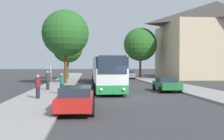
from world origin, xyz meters
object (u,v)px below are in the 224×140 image
object	(u,v)px
pedestrian_waiting_near	(38,87)
pedestrian_waiting_far	(62,84)
parked_car_right_far	(129,74)
bus_front	(107,73)
bus_stop_sign	(51,76)
parked_car_right_near	(167,84)
tree_left_far	(68,48)
tree_left_near	(65,33)
parked_car_left_curb	(76,99)
tree_right_near	(140,44)
pedestrian_walking_back	(48,80)
bus_middle	(101,70)

from	to	relation	value
pedestrian_waiting_near	pedestrian_waiting_far	distance (m)	2.99
parked_car_right_far	bus_front	bearing A→B (deg)	78.12
pedestrian_waiting_far	bus_stop_sign	bearing A→B (deg)	-134.11
parked_car_right_near	parked_car_right_far	distance (m)	23.66
parked_car_right_near	parked_car_right_far	xyz separation A→B (m)	(0.04, 23.66, 0.08)
tree_left_far	tree_left_near	bearing A→B (deg)	-87.08
parked_car_right_near	tree_left_near	distance (m)	15.84
parked_car_left_curb	pedestrian_waiting_near	xyz separation A→B (m)	(-2.95, 5.03, 0.27)
bus_stop_sign	tree_right_near	size ratio (longest dim) A/B	0.24
bus_front	parked_car_left_curb	distance (m)	11.57
parked_car_right_far	pedestrian_walking_back	bearing A→B (deg)	64.92
parked_car_left_curb	pedestrian_waiting_far	size ratio (longest dim) A/B	2.64
parked_car_right_far	pedestrian_waiting_near	world-z (taller)	pedestrian_waiting_near
bus_middle	tree_left_near	bearing A→B (deg)	-135.01
pedestrian_walking_back	bus_middle	bearing A→B (deg)	58.61
parked_car_left_curb	parked_car_right_near	xyz separation A→B (m)	(8.29, 10.41, -0.01)
pedestrian_waiting_far	pedestrian_walking_back	size ratio (longest dim) A/B	0.95
bus_stop_sign	pedestrian_waiting_far	distance (m)	1.43
parked_car_left_curb	parked_car_right_far	distance (m)	35.07
parked_car_right_near	tree_right_near	distance (m)	27.37
pedestrian_waiting_near	pedestrian_walking_back	bearing A→B (deg)	-91.09
pedestrian_walking_back	tree_left_far	bearing A→B (deg)	81.13
parked_car_right_near	pedestrian_waiting_near	distance (m)	12.47
parked_car_right_far	tree_left_far	size ratio (longest dim) A/B	0.56
bus_front	bus_stop_sign	bearing A→B (deg)	-151.12
bus_stop_sign	pedestrian_waiting_far	bearing A→B (deg)	-40.02
pedestrian_waiting_far	tree_right_near	world-z (taller)	tree_right_near
parked_car_left_curb	tree_left_far	size ratio (longest dim) A/B	0.57
bus_middle	parked_car_right_near	size ratio (longest dim) A/B	2.45
pedestrian_waiting_near	pedestrian_waiting_far	world-z (taller)	pedestrian_waiting_far
parked_car_left_curb	pedestrian_walking_back	bearing A→B (deg)	107.47
bus_stop_sign	tree_left_near	world-z (taller)	tree_left_near
parked_car_right_near	parked_car_right_far	bearing A→B (deg)	-88.15
parked_car_right_far	tree_right_near	distance (m)	7.12
parked_car_right_far	tree_left_near	size ratio (longest dim) A/B	0.47
parked_car_right_near	bus_stop_sign	bearing A→B (deg)	12.24
bus_front	tree_right_near	xyz separation A→B (m)	(8.55, 25.75, 4.88)
bus_front	bus_stop_sign	distance (m)	5.77
pedestrian_waiting_far	tree_right_near	size ratio (longest dim) A/B	0.18
pedestrian_waiting_far	tree_left_far	world-z (taller)	tree_left_far
parked_car_right_near	tree_left_far	xyz separation A→B (m)	(-11.12, 22.09, 4.87)
pedestrian_waiting_far	tree_left_far	bearing A→B (deg)	179.00
tree_left_far	pedestrian_waiting_near	bearing A→B (deg)	-90.25
parked_car_right_far	parked_car_right_near	bearing A→B (deg)	92.14
parked_car_right_far	pedestrian_waiting_far	size ratio (longest dim) A/B	2.62
tree_right_near	tree_left_near	bearing A→B (deg)	-129.26
pedestrian_waiting_near	tree_left_far	bearing A→B (deg)	-93.75
pedestrian_walking_back	tree_left_near	distance (m)	10.63
bus_middle	parked_car_right_near	xyz separation A→B (m)	(5.56, -14.91, -1.11)
parked_car_right_near	pedestrian_waiting_far	size ratio (longest dim) A/B	2.44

